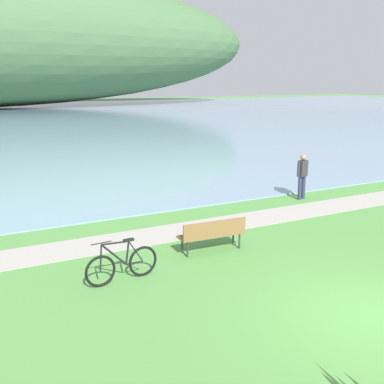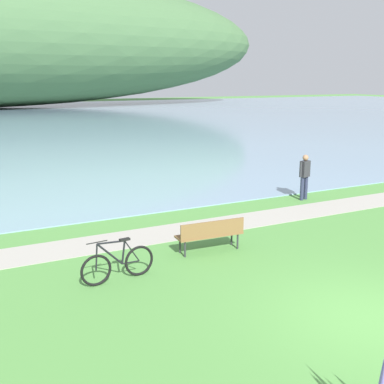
# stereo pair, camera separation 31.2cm
# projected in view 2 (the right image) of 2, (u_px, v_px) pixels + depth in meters

# --- Properties ---
(ground_plane) EXTENTS (200.00, 200.00, 0.00)m
(ground_plane) POSITION_uv_depth(u_px,v_px,m) (373.00, 319.00, 9.06)
(ground_plane) COLOR #518E42
(bay_water) EXTENTS (180.00, 80.00, 0.04)m
(bay_water) POSITION_uv_depth(u_px,v_px,m) (19.00, 121.00, 51.23)
(bay_water) COLOR #7A99B2
(bay_water) RESTS_ON ground
(shoreline_path) EXTENTS (60.00, 1.50, 0.01)m
(shoreline_path) POSITION_uv_depth(u_px,v_px,m) (207.00, 227.00, 14.71)
(shoreline_path) COLOR #A39E93
(shoreline_path) RESTS_ON ground
(park_bench_near_camera) EXTENTS (1.82, 0.58, 0.88)m
(park_bench_near_camera) POSITION_uv_depth(u_px,v_px,m) (211.00, 233.00, 12.48)
(park_bench_near_camera) COLOR brown
(park_bench_near_camera) RESTS_ON ground
(bicycle_leaning_near_bench) EXTENTS (1.77, 0.24, 1.01)m
(bicycle_leaning_near_bench) POSITION_uv_depth(u_px,v_px,m) (118.00, 264.00, 10.72)
(bicycle_leaning_near_bench) COLOR black
(bicycle_leaning_near_bench) RESTS_ON ground
(person_at_shoreline) EXTENTS (0.59, 0.31, 1.71)m
(person_at_shoreline) POSITION_uv_depth(u_px,v_px,m) (305.00, 174.00, 17.80)
(person_at_shoreline) COLOR #282D47
(person_at_shoreline) RESTS_ON ground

